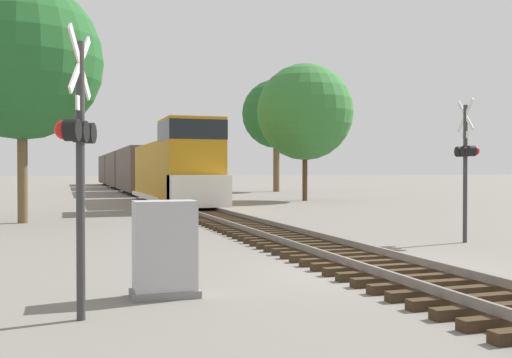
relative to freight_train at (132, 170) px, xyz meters
name	(u,v)px	position (x,y,z in m)	size (l,w,h in m)	color
ground_plane	(376,270)	(0.00, -46.54, -2.04)	(400.00, 400.00, 0.00)	slate
rail_track_bed	(376,264)	(0.00, -46.54, -1.91)	(2.60, 160.00, 0.31)	#382819
freight_train	(132,170)	(0.00, 0.00, 0.00)	(2.86, 62.09, 4.63)	#B77A14
crossing_signal_near	(78,144)	(-5.93, -48.90, 0.38)	(0.58, 1.00, 4.00)	#333333
crossing_signal_far	(466,157)	(4.80, -43.11, 0.40)	(0.46, 1.02, 4.08)	#333333
relay_cabinet	(165,250)	(-4.55, -47.76, -1.27)	(1.09, 0.66, 1.57)	slate
tree_far_right	(22,60)	(-7.64, -32.55, 4.28)	(6.20, 6.20, 9.44)	brown
tree_mid_background	(305,112)	(9.25, -20.42, 3.88)	(6.42, 6.42, 9.14)	#473521
tree_deep_background	(276,114)	(13.11, -4.08, 5.31)	(6.51, 6.51, 10.64)	brown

